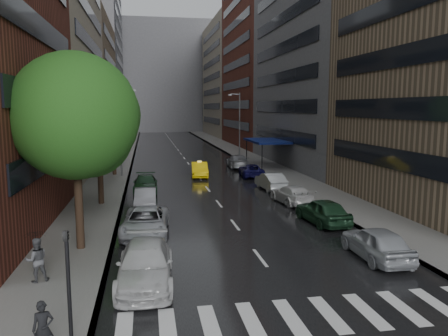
{
  "coord_description": "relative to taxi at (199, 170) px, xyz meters",
  "views": [
    {
      "loc": [
        -5.24,
        -15.48,
        7.16
      ],
      "look_at": [
        0.0,
        13.84,
        3.0
      ],
      "focal_mm": 35.0,
      "sensor_mm": 36.0,
      "label": 1
    }
  ],
  "objects": [
    {
      "name": "ground",
      "position": [
        -0.1,
        -28.84,
        -0.76
      ],
      "size": [
        220.0,
        220.0,
        0.0
      ],
      "primitive_type": "plane",
      "color": "gray",
      "rests_on": "ground"
    },
    {
      "name": "road",
      "position": [
        -0.1,
        21.16,
        -0.76
      ],
      "size": [
        14.0,
        140.0,
        0.01
      ],
      "primitive_type": "cube",
      "color": "black",
      "rests_on": "ground"
    },
    {
      "name": "sidewalk_left",
      "position": [
        -9.1,
        21.16,
        -0.69
      ],
      "size": [
        4.0,
        140.0,
        0.15
      ],
      "primitive_type": "cube",
      "color": "gray",
      "rests_on": "ground"
    },
    {
      "name": "sidewalk_right",
      "position": [
        8.9,
        21.16,
        -0.69
      ],
      "size": [
        4.0,
        140.0,
        0.15
      ],
      "primitive_type": "cube",
      "color": "gray",
      "rests_on": "ground"
    },
    {
      "name": "crosswalk",
      "position": [
        0.1,
        -30.84,
        -0.75
      ],
      "size": [
        13.15,
        2.8,
        0.01
      ],
      "color": "silver",
      "rests_on": "ground"
    },
    {
      "name": "buildings_left",
      "position": [
        -15.1,
        29.95,
        15.22
      ],
      "size": [
        8.0,
        108.0,
        38.0
      ],
      "color": "maroon",
      "rests_on": "ground"
    },
    {
      "name": "buildings_right",
      "position": [
        14.9,
        27.86,
        14.27
      ],
      "size": [
        8.05,
        109.1,
        36.0
      ],
      "color": "#937A5B",
      "rests_on": "ground"
    },
    {
      "name": "building_far",
      "position": [
        -0.1,
        89.16,
        15.24
      ],
      "size": [
        40.0,
        14.0,
        32.0
      ],
      "primitive_type": "cube",
      "color": "slate",
      "rests_on": "ground"
    },
    {
      "name": "tree_near",
      "position": [
        -8.7,
        -22.23,
        5.96
      ],
      "size": [
        6.16,
        6.16,
        9.82
      ],
      "color": "#382619",
      "rests_on": "ground"
    },
    {
      "name": "tree_mid",
      "position": [
        -8.7,
        -11.79,
        5.82
      ],
      "size": [
        6.03,
        6.03,
        9.62
      ],
      "color": "#382619",
      "rests_on": "ground"
    },
    {
      "name": "tree_far",
      "position": [
        -8.7,
        2.35,
        5.39
      ],
      "size": [
        5.64,
        5.64,
        8.99
      ],
      "color": "#382619",
      "rests_on": "ground"
    },
    {
      "name": "taxi",
      "position": [
        0.0,
        0.0,
        0.0
      ],
      "size": [
        1.95,
        4.74,
        1.53
      ],
      "primitive_type": "imported",
      "rotation": [
        0.0,
        0.0,
        -0.07
      ],
      "color": "yellow",
      "rests_on": "ground"
    },
    {
      "name": "parked_cars_left",
      "position": [
        -5.5,
        -18.34,
        -0.02
      ],
      "size": [
        2.94,
        24.98,
        1.58
      ],
      "color": "silver",
      "rests_on": "ground"
    },
    {
      "name": "parked_cars_right",
      "position": [
        5.3,
        -9.43,
        -0.02
      ],
      "size": [
        2.58,
        37.14,
        1.6
      ],
      "color": "#A9ADB3",
      "rests_on": "ground"
    },
    {
      "name": "ped_bag_walker",
      "position": [
        -8.32,
        -32.05,
        0.16
      ],
      "size": [
        0.68,
        0.5,
        1.62
      ],
      "color": "black",
      "rests_on": "sidewalk_left"
    },
    {
      "name": "ped_black_umbrella",
      "position": [
        -9.81,
        -26.35,
        0.61
      ],
      "size": [
        1.06,
        0.98,
        2.09
      ],
      "color": "#4F5055",
      "rests_on": "sidewalk_left"
    },
    {
      "name": "traffic_light",
      "position": [
        -7.7,
        -31.42,
        1.46
      ],
      "size": [
        0.18,
        0.15,
        3.45
      ],
      "color": "black",
      "rests_on": "sidewalk_left"
    },
    {
      "name": "street_lamp_left",
      "position": [
        -7.82,
        1.16,
        4.12
      ],
      "size": [
        1.74,
        0.22,
        9.0
      ],
      "color": "gray",
      "rests_on": "sidewalk_left"
    },
    {
      "name": "street_lamp_right",
      "position": [
        7.62,
        16.16,
        4.12
      ],
      "size": [
        1.74,
        0.22,
        9.0
      ],
      "color": "gray",
      "rests_on": "sidewalk_right"
    },
    {
      "name": "awning",
      "position": [
        8.88,
        6.16,
        2.37
      ],
      "size": [
        4.0,
        8.0,
        3.12
      ],
      "color": "navy",
      "rests_on": "sidewalk_right"
    }
  ]
}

